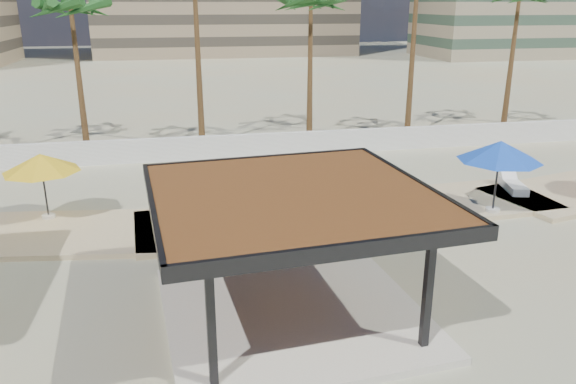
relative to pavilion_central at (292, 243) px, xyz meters
name	(u,v)px	position (x,y,z in m)	size (l,w,h in m)	color
ground	(363,316)	(1.75, -0.43, -2.00)	(200.00, 200.00, 0.00)	tan
promenade	(349,207)	(3.75, 7.24, -1.94)	(44.45, 7.97, 0.24)	#C6B284
boundary_wall	(264,145)	(1.75, 15.57, -1.40)	(56.00, 0.30, 1.20)	silver
pavilion_central	(292,243)	(0.00, 0.00, 0.00)	(7.16, 7.16, 3.36)	beige
umbrella_b	(41,163)	(-7.35, 7.97, 0.23)	(2.80, 2.80, 2.39)	beige
umbrella_d	(500,151)	(8.77, 5.37, 0.49)	(3.49, 3.49, 2.70)	beige
lounger_a	(215,222)	(-1.52, 5.79, -1.60)	(1.08, 2.50, 0.92)	white
lounger_b	(513,185)	(10.98, 7.57, -1.64)	(1.10, 2.10, 0.76)	white
palm_c	(71,13)	(-7.25, 17.67, 5.08)	(3.00, 3.00, 8.19)	brown
palm_e	(311,7)	(4.75, 17.97, 5.32)	(3.00, 3.00, 8.44)	brown
palm_g	(519,1)	(16.75, 17.77, 5.66)	(3.00, 3.00, 8.80)	brown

